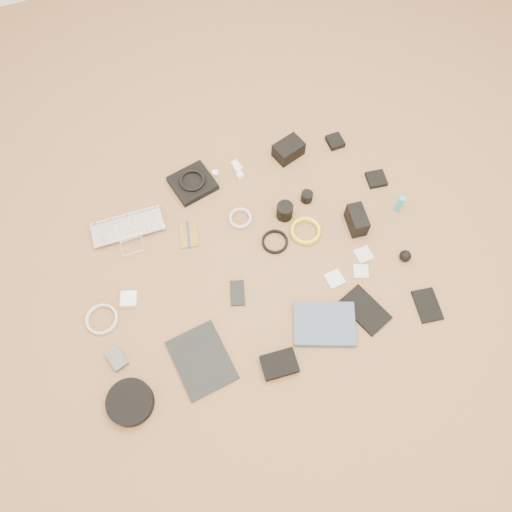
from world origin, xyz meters
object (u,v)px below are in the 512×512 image
object	(u,v)px
laptop	(130,236)
phone	(237,293)
headphone_case	(130,402)
tablet	(202,360)
paperback	(325,346)
dslr_camera	(288,150)

from	to	relation	value
laptop	phone	xyz separation A→B (m)	(0.35, -0.42, -0.01)
laptop	headphone_case	distance (m)	0.71
laptop	phone	distance (m)	0.54
headphone_case	tablet	bearing A→B (deg)	11.07
paperback	laptop	bearing A→B (deg)	59.83
laptop	paperback	bearing A→B (deg)	-48.76
laptop	dslr_camera	distance (m)	0.83
tablet	laptop	bearing A→B (deg)	94.56
phone	paperback	world-z (taller)	paperback
tablet	paperback	distance (m)	0.49
laptop	tablet	world-z (taller)	laptop
tablet	phone	size ratio (longest dim) A/B	2.35
phone	headphone_case	world-z (taller)	headphone_case
laptop	headphone_case	size ratio (longest dim) A/B	1.81
dslr_camera	laptop	bearing A→B (deg)	174.56
dslr_camera	paperback	size ratio (longest dim) A/B	0.54
tablet	headphone_case	xyz separation A→B (m)	(-0.30, -0.06, 0.02)
tablet	phone	bearing A→B (deg)	36.94
dslr_camera	phone	world-z (taller)	dslr_camera
phone	dslr_camera	bearing A→B (deg)	68.18
laptop	phone	bearing A→B (deg)	-47.03
phone	paperback	distance (m)	0.42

